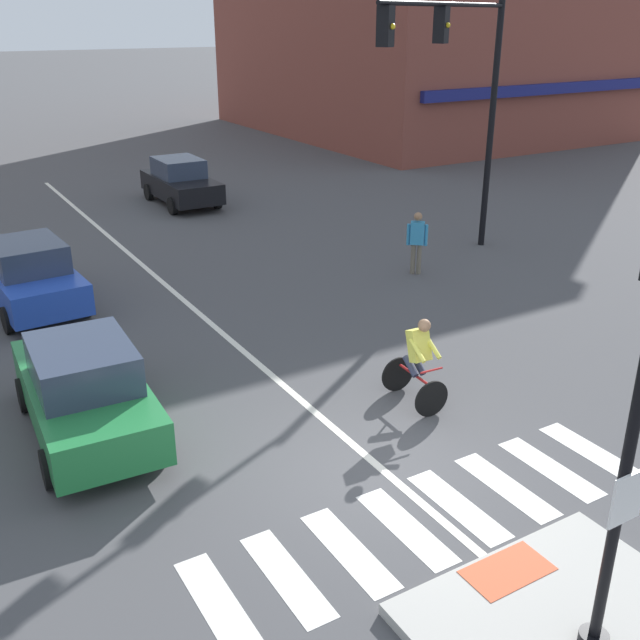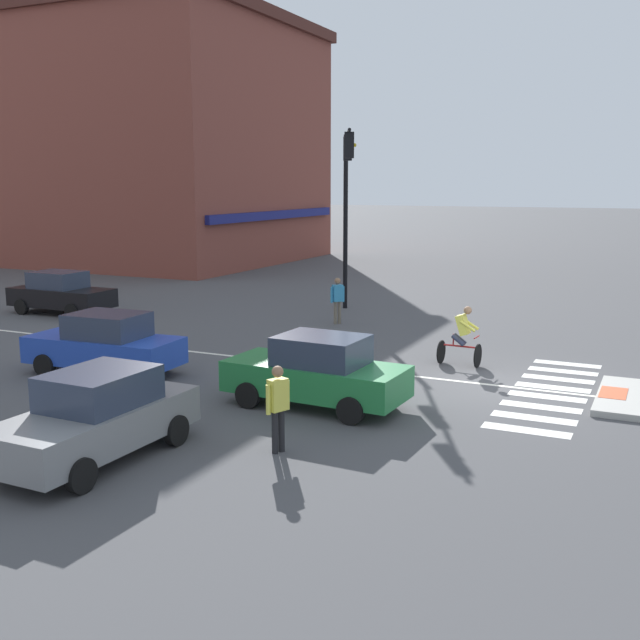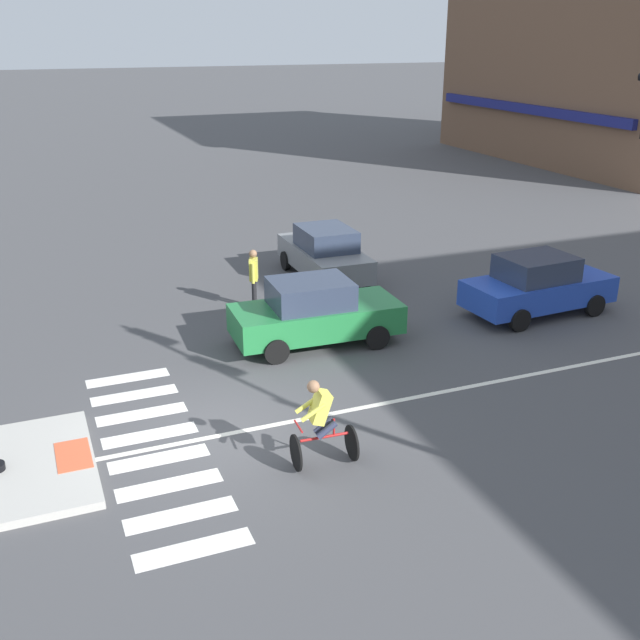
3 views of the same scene
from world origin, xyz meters
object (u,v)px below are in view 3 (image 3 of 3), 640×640
at_px(cyclist, 321,421).
at_px(pedestrian_at_curb_left, 254,274).
at_px(car_green_westbound_near, 315,313).
at_px(car_blue_westbound_far, 538,285).
at_px(car_grey_cross_left, 325,253).

distance_m(cyclist, pedestrian_at_curb_left, 8.31).
relative_size(car_green_westbound_near, pedestrian_at_curb_left, 2.50).
xyz_separation_m(car_blue_westbound_far, car_grey_cross_left, (-5.03, -4.15, 0.00)).
height_order(cyclist, pedestrian_at_curb_left, cyclist).
xyz_separation_m(car_grey_cross_left, pedestrian_at_curb_left, (1.71, -2.82, 0.17)).
bearing_deg(car_grey_cross_left, car_blue_westbound_far, 39.49).
xyz_separation_m(cyclist, pedestrian_at_curb_left, (-8.20, 1.35, 0.11)).
distance_m(car_grey_cross_left, cyclist, 10.75).
bearing_deg(pedestrian_at_curb_left, car_grey_cross_left, 121.28).
xyz_separation_m(car_blue_westbound_far, cyclist, (4.88, -8.31, 0.06)).
bearing_deg(car_blue_westbound_far, cyclist, -59.58).
bearing_deg(cyclist, car_blue_westbound_far, 120.42).
bearing_deg(car_grey_cross_left, cyclist, -22.79).
bearing_deg(pedestrian_at_curb_left, car_green_westbound_near, 11.57).
distance_m(car_grey_cross_left, pedestrian_at_curb_left, 3.30).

